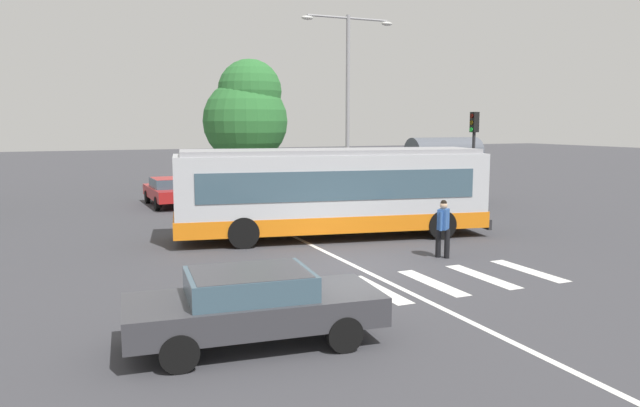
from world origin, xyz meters
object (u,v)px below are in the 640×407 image
bus_stop_shelter (444,154)px  pedestrian_crossing_street (443,225)px  parked_car_white (225,189)px  city_transit_bus (332,192)px  parked_car_black (328,184)px  parked_car_champagne (280,187)px  parked_car_red (170,190)px  foreground_sedan (253,303)px  twin_arm_street_lamp (348,88)px  traffic_light_far_corner (474,145)px  background_tree_right (247,113)px

bus_stop_shelter → pedestrian_crossing_street: bearing=-124.9°
parked_car_white → city_transit_bus: bearing=-82.5°
city_transit_bus → bus_stop_shelter: bus_stop_shelter is taller
parked_car_black → parked_car_champagne: bearing=-174.6°
parked_car_red → bus_stop_shelter: bearing=-17.8°
city_transit_bus → pedestrian_crossing_street: (1.67, -4.21, -0.62)m
parked_car_red → foreground_sedan: bearing=-95.0°
pedestrian_crossing_street → twin_arm_street_lamp: size_ratio=0.19×
bus_stop_shelter → traffic_light_far_corner: bearing=-100.0°
pedestrian_crossing_street → parked_car_black: bearing=79.5°
city_transit_bus → background_tree_right: (1.41, 14.93, 2.98)m
city_transit_bus → twin_arm_street_lamp: size_ratio=1.21×
foreground_sedan → parked_car_champagne: 19.72m
parked_car_white → traffic_light_far_corner: (9.75, -6.50, 2.23)m
parked_car_white → parked_car_champagne: size_ratio=0.99×
parked_car_white → traffic_light_far_corner: traffic_light_far_corner is taller
city_transit_bus → foreground_sedan: (-5.49, -8.70, -0.82)m
parked_car_black → city_transit_bus: bearing=-113.3°
twin_arm_street_lamp → foreground_sedan: bearing=-120.8°
parked_car_red → twin_arm_street_lamp: (8.47, -2.07, 4.89)m
foreground_sedan → bus_stop_shelter: bearing=45.9°
traffic_light_far_corner → foreground_sedan: bearing=-139.4°
parked_car_red → parked_car_black: size_ratio=1.00×
pedestrian_crossing_street → traffic_light_far_corner: (6.79, 7.47, 2.03)m
city_transit_bus → parked_car_champagne: bearing=80.9°
city_transit_bus → parked_car_black: city_transit_bus is taller
city_transit_bus → parked_car_champagne: size_ratio=2.40×
pedestrian_crossing_street → parked_car_red: bearing=110.6°
foreground_sedan → parked_car_white: 18.93m
city_transit_bus → parked_car_black: (4.30, 9.98, -0.82)m
parked_car_red → parked_car_champagne: (5.38, -0.67, 0.00)m
traffic_light_far_corner → city_transit_bus: bearing=-158.9°
pedestrian_crossing_street → parked_car_white: pedestrian_crossing_street is taller
parked_car_white → twin_arm_street_lamp: twin_arm_street_lamp is taller
parked_car_red → parked_car_champagne: 5.43m
city_transit_bus → traffic_light_far_corner: (8.46, 3.26, 1.41)m
pedestrian_crossing_street → parked_car_white: (-2.97, 13.97, -0.20)m
foreground_sedan → parked_car_red: same height
parked_car_white → parked_car_black: (5.59, 0.22, 0.00)m
twin_arm_street_lamp → city_transit_bus: bearing=-119.2°
parked_car_black → traffic_light_far_corner: (4.16, -6.72, 2.23)m
parked_car_black → parked_car_white: bearing=-177.8°
parked_car_black → background_tree_right: bearing=120.3°
bus_stop_shelter → twin_arm_street_lamp: twin_arm_street_lamp is taller
parked_car_white → background_tree_right: 6.96m
city_transit_bus → foreground_sedan: bearing=-122.3°
parked_car_champagne → bus_stop_shelter: bearing=-24.9°
parked_car_red → parked_car_black: (8.13, -0.41, 0.00)m
parked_car_red → parked_car_white: same height
traffic_light_far_corner → parked_car_white: bearing=146.3°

